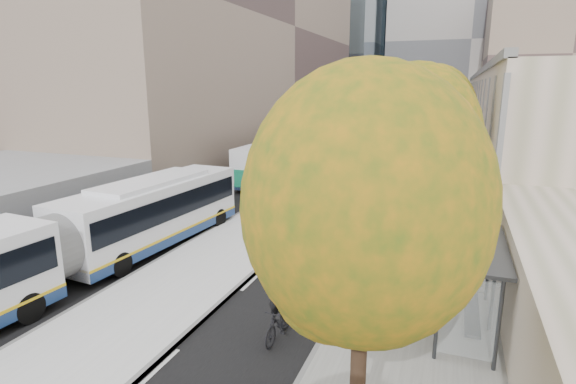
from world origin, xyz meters
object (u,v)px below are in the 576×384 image
at_px(cyclist, 278,312).
at_px(bus_shelter, 477,259).
at_px(bus_near, 83,238).
at_px(bus_far, 295,153).
at_px(distant_car, 342,140).

bearing_deg(cyclist, bus_shelter, 28.64).
bearing_deg(cyclist, bus_near, 173.61).
relative_size(bus_far, distant_car, 4.30).
xyz_separation_m(cyclist, distant_car, (-8.28, 40.94, -0.10)).
relative_size(bus_shelter, distant_car, 1.07).
bearing_deg(bus_far, bus_shelter, -58.00).
xyz_separation_m(bus_near, cyclist, (8.18, -1.38, -0.74)).
xyz_separation_m(bus_shelter, bus_far, (-12.94, 21.21, -0.58)).
relative_size(bus_shelter, cyclist, 2.04).
distance_m(bus_near, cyclist, 8.33).
bearing_deg(bus_far, distant_car, 91.76).
relative_size(bus_near, distant_car, 4.14).
bearing_deg(cyclist, bus_far, 111.73).
xyz_separation_m(bus_near, distant_car, (-0.10, 39.57, -0.84)).
xyz_separation_m(bus_shelter, bus_near, (-13.20, -1.01, -0.65)).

